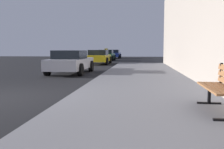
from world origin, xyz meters
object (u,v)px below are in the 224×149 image
bench (224,85)px  car_yellow (99,57)px  car_silver (71,62)px  car_blue (114,54)px  car_green (106,55)px

bench → car_yellow: bearing=107.9°
bench → car_yellow: 18.38m
car_silver → car_blue: same height
car_green → car_blue: (0.08, 7.67, 0.00)m
bench → car_silver: size_ratio=0.37×
car_yellow → bench: bearing=-73.5°
car_blue → car_green: bearing=-90.6°
car_silver → car_yellow: bearing=89.2°
bench → car_blue: bearing=100.8°
bench → car_yellow: car_yellow is taller
car_blue → car_yellow: bearing=-89.3°
car_silver → car_green: bearing=90.5°
car_yellow → car_green: bearing=92.1°
car_blue → bench: bearing=-80.5°
car_green → car_yellow: bearing=-87.9°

